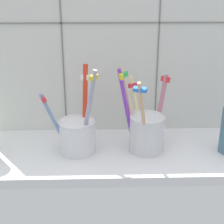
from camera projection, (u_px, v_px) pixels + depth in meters
counter_slab at (112, 155)px, 75.46cm from camera, size 64.00×22.00×2.00cm
tile_wall_back at (110, 44)px, 78.66cm from camera, size 64.00×2.20×45.00cm
toothbrush_cup_left at (78, 132)px, 73.63cm from camera, size 11.82×8.93×18.78cm
toothbrush_cup_right at (146, 129)px, 73.94cm from camera, size 11.48×13.67×18.01cm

